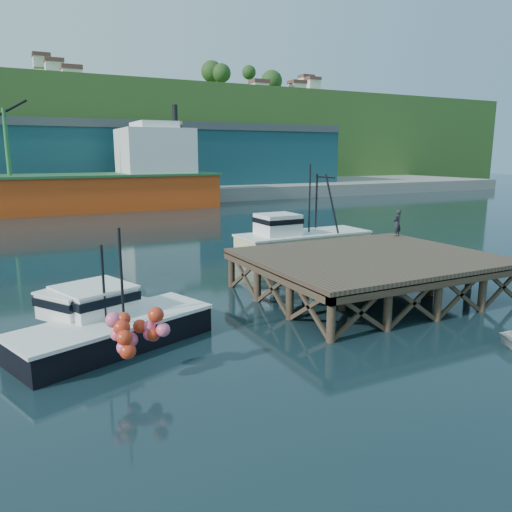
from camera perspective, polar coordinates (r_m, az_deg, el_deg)
ground at (r=23.88m, az=2.32°, el=-6.05°), size 300.00×300.00×0.00m
wharf at (r=26.30m, az=13.06°, el=-0.32°), size 12.00×10.00×2.62m
far_quay at (r=90.72m, az=-20.05°, el=7.00°), size 160.00×40.00×2.00m
warehouse_mid at (r=85.55m, az=-19.87°, el=10.46°), size 28.00×16.00×9.00m
warehouse_right at (r=94.29m, az=-1.16°, el=11.19°), size 30.00×16.00×9.00m
cargo_ship at (r=67.98m, az=-24.91°, el=7.25°), size 55.50×10.00×13.75m
hillside at (r=120.39m, az=-22.26°, el=12.59°), size 220.00×50.00×22.00m
boat_navy at (r=20.52m, az=-18.49°, el=-7.32°), size 6.61×5.34×3.98m
boat_black at (r=20.11m, az=-16.44°, el=-7.40°), size 8.07×6.69×4.68m
trawler at (r=35.96m, az=5.17°, el=2.14°), size 9.83×3.66×6.55m
dockworker at (r=32.68m, az=15.85°, el=3.65°), size 0.70×0.56×1.67m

